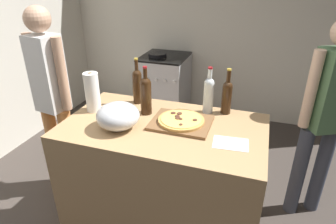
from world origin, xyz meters
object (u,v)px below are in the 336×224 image
(wine_bottle_clear, at_px, (209,93))
(person_in_stripes, at_px, (52,94))
(pizza, at_px, (181,120))
(wine_bottle_green, at_px, (146,94))
(paper_towel_roll, at_px, (92,92))
(wine_bottle_dark, at_px, (137,85))
(wine_bottle_amber, at_px, (227,95))
(stove, at_px, (165,88))
(mixing_bowl, at_px, (118,116))
(person_in_red, at_px, (325,114))

(wine_bottle_clear, distance_m, person_in_stripes, 1.28)
(pizza, height_order, wine_bottle_green, wine_bottle_green)
(paper_towel_roll, height_order, wine_bottle_dark, wine_bottle_dark)
(wine_bottle_amber, bearing_deg, wine_bottle_green, -161.08)
(wine_bottle_green, xyz_separation_m, stove, (-0.43, 1.66, -0.62))
(pizza, distance_m, stove, 1.94)
(wine_bottle_clear, height_order, person_in_stripes, person_in_stripes)
(mixing_bowl, xyz_separation_m, person_in_stripes, (-0.75, 0.29, -0.06))
(wine_bottle_clear, bearing_deg, wine_bottle_green, -159.44)
(wine_bottle_dark, relative_size, person_in_stripes, 0.22)
(stove, distance_m, person_in_red, 2.14)
(stove, xyz_separation_m, person_in_stripes, (-0.42, -1.63, 0.50))
(wine_bottle_amber, bearing_deg, paper_towel_roll, -164.30)
(wine_bottle_dark, xyz_separation_m, stove, (-0.29, 1.50, -0.62))
(wine_bottle_dark, relative_size, wine_bottle_clear, 1.04)
(mixing_bowl, xyz_separation_m, wine_bottle_green, (0.09, 0.26, 0.06))
(mixing_bowl, bearing_deg, person_in_stripes, 159.19)
(paper_towel_roll, distance_m, person_in_stripes, 0.49)
(mixing_bowl, bearing_deg, wine_bottle_clear, 39.07)
(mixing_bowl, xyz_separation_m, person_in_red, (1.33, 0.66, -0.09))
(wine_bottle_green, height_order, wine_bottle_dark, wine_bottle_dark)
(wine_bottle_amber, distance_m, stove, 1.87)
(wine_bottle_amber, distance_m, wine_bottle_clear, 0.13)
(wine_bottle_clear, bearing_deg, mixing_bowl, -140.93)
(wine_bottle_green, bearing_deg, wine_bottle_amber, 18.92)
(pizza, height_order, paper_towel_roll, paper_towel_roll)
(wine_bottle_dark, relative_size, stove, 0.39)
(pizza, relative_size, wine_bottle_amber, 0.93)
(wine_bottle_green, relative_size, person_in_stripes, 0.22)
(wine_bottle_green, bearing_deg, pizza, -15.58)
(wine_bottle_green, distance_m, wine_bottle_clear, 0.45)
(wine_bottle_green, bearing_deg, wine_bottle_dark, 130.70)
(mixing_bowl, height_order, person_in_red, person_in_red)
(wine_bottle_clear, height_order, person_in_red, person_in_red)
(mixing_bowl, xyz_separation_m, wine_bottle_amber, (0.64, 0.44, 0.05))
(wine_bottle_dark, distance_m, stove, 1.65)
(paper_towel_roll, bearing_deg, wine_bottle_green, 11.01)
(paper_towel_roll, xyz_separation_m, person_in_stripes, (-0.46, 0.10, -0.12))
(wine_bottle_dark, bearing_deg, pizza, -29.41)
(stove, height_order, person_in_stripes, person_in_stripes)
(pizza, relative_size, mixing_bowl, 1.10)
(mixing_bowl, bearing_deg, wine_bottle_amber, 34.92)
(wine_bottle_clear, xyz_separation_m, person_in_stripes, (-1.27, -0.13, -0.12))
(wine_bottle_amber, distance_m, wine_bottle_green, 0.58)
(mixing_bowl, relative_size, wine_bottle_clear, 0.83)
(wine_bottle_amber, relative_size, wine_bottle_clear, 0.98)
(wine_bottle_green, xyz_separation_m, wine_bottle_clear, (0.42, 0.16, -0.00))
(pizza, bearing_deg, mixing_bowl, -154.68)
(wine_bottle_amber, height_order, wine_bottle_clear, wine_bottle_clear)
(mixing_bowl, bearing_deg, paper_towel_roll, 148.37)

